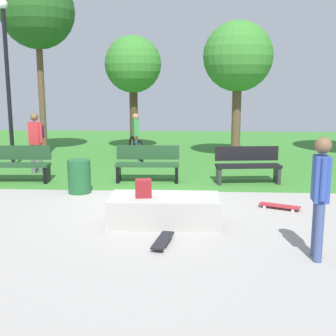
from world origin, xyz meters
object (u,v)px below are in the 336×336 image
Objects in this scene: park_bench_far_left at (18,163)px; cyclist_on_bicycle at (136,139)px; park_bench_near_path at (148,163)px; backpack_on_ledge at (143,188)px; skater_performing_trick at (320,189)px; lamp_post at (7,69)px; pedestrian_with_backpack at (36,137)px; skateboard_by_ledge at (163,240)px; skateboard_spare at (280,206)px; tree_tall_oak at (238,58)px; tree_slender_maple at (37,12)px; tree_broad_elm at (133,66)px; trash_bin at (79,177)px; concrete_ledge at (164,210)px; park_bench_near_lamppost at (248,164)px.

cyclist_on_bicycle is at bearing 55.65° from park_bench_far_left.
park_bench_far_left is at bearing -124.35° from cyclist_on_bicycle.
cyclist_on_bicycle is at bearing 101.83° from park_bench_near_path.
park_bench_near_path is (-0.27, 3.44, -0.17)m from backpack_on_ledge.
skater_performing_trick is 10.12m from lamp_post.
park_bench_far_left is 1.19m from pedestrian_with_backpack.
backpack_on_ledge is at bearing 112.35° from skateboard_by_ledge.
skater_performing_trick is at bearing -43.64° from lamp_post.
tree_tall_oak is at bearing 93.13° from skateboard_spare.
park_bench_near_path is at bearing 140.74° from skateboard_spare.
tree_slender_maple is at bearing 99.64° from park_bench_far_left.
pedestrian_with_backpack is at bearing -117.04° from tree_broad_elm.
pedestrian_with_backpack is at bearing 83.89° from park_bench_far_left.
skater_performing_trick is at bearing -66.57° from cyclist_on_bicycle.
park_bench_near_path is 5.30m from lamp_post.
pedestrian_with_backpack is at bearing 125.89° from skateboard_by_ledge.
trash_bin is at bearing -63.87° from tree_slender_maple.
skater_performing_trick is at bearing -89.38° from skateboard_spare.
park_bench_near_path is (-0.67, 4.43, 0.42)m from skateboard_by_ledge.
trash_bin is (-0.44, -6.31, -2.70)m from tree_broad_elm.
park_bench_far_left is 4.49m from cyclist_on_bicycle.
cyclist_on_bicycle reaches higher than skateboard_by_ledge.
cyclist_on_bicycle is at bearing 89.20° from backpack_on_ledge.
tree_slender_maple is 3.57× the size of pedestrian_with_backpack.
cyclist_on_bicycle is at bearing 47.52° from pedestrian_with_backpack.
tree_broad_elm is at bearing 100.95° from concrete_ledge.
lamp_post is at bearing 115.30° from park_bench_far_left.
concrete_ledge is 2.41× the size of skateboard_spare.
park_bench_near_path reaches higher than trash_bin.
park_bench_far_left is at bearing 160.80° from skateboard_spare.
backpack_on_ledge is 9.39m from tree_slender_maple.
cyclist_on_bicycle is at bearing 100.06° from skateboard_by_ledge.
cyclist_on_bicycle is (2.53, 3.70, 0.15)m from park_bench_far_left.
tree_tall_oak is (5.81, 3.77, 2.78)m from park_bench_far_left.
trash_bin is at bearing -94.00° from tree_broad_elm.
cyclist_on_bicycle is at bearing 23.04° from lamp_post.
lamp_post reaches higher than park_bench_near_path.
cyclist_on_bicycle is (0.71, 4.74, 0.25)m from trash_bin.
tree_broad_elm is at bearing 62.96° from pedestrian_with_backpack.
park_bench_near_lamppost is 2.51m from park_bench_near_path.
pedestrian_with_backpack is (-3.78, 4.23, 0.76)m from concrete_ledge.
lamp_post is (-6.81, 2.02, 2.40)m from park_bench_near_lamppost.
tree_slender_maple reaches higher than concrete_ledge.
tree_broad_elm is at bearing 101.17° from park_bench_near_path.
lamp_post is at bearing -136.87° from tree_broad_elm.
skateboard_spare is 0.20× the size of tree_broad_elm.
park_bench_far_left reaches higher than trash_bin.
skateboard_by_ledge is 0.51× the size of park_bench_far_left.
concrete_ledge is 7.02m from cyclist_on_bicycle.
skateboard_by_ledge is 10.10m from tree_broad_elm.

